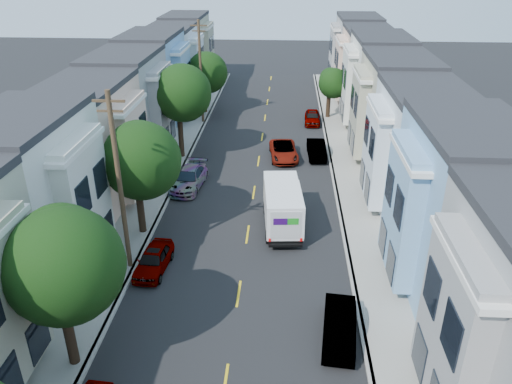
{
  "coord_description": "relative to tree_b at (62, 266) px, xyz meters",
  "views": [
    {
      "loc": [
        2.21,
        -20.87,
        16.18
      ],
      "look_at": [
        0.43,
        7.61,
        2.2
      ],
      "focal_mm": 35.0,
      "sensor_mm": 36.0,
      "label": 1
    }
  ],
  "objects": [
    {
      "name": "tree_d",
      "position": [
        -0.0,
        23.75,
        0.51
      ],
      "size": [
        4.7,
        4.7,
        7.97
      ],
      "color": "black",
      "rests_on": "ground"
    },
    {
      "name": "townhouse_row_left",
      "position": [
        -4.85,
        20.27,
        -5.09
      ],
      "size": [
        5.0,
        70.0,
        8.5
      ],
      "primitive_type": "cube",
      "color": "silver",
      "rests_on": "ground"
    },
    {
      "name": "tree_c",
      "position": [
        0.0,
        11.08,
        -0.17
      ],
      "size": [
        4.7,
        4.7,
        7.28
      ],
      "color": "black",
      "rests_on": "ground"
    },
    {
      "name": "townhouse_row_right",
      "position": [
        17.45,
        20.27,
        -5.09
      ],
      "size": [
        5.0,
        70.0,
        8.5
      ],
      "primitive_type": "cube",
      "color": "silver",
      "rests_on": "ground"
    },
    {
      "name": "sidewalk_right",
      "position": [
        13.65,
        20.27,
        -5.01
      ],
      "size": [
        2.6,
        70.0,
        0.15
      ],
      "primitive_type": "cube",
      "color": "gray",
      "rests_on": "ground"
    },
    {
      "name": "road_slab",
      "position": [
        6.3,
        20.27,
        -5.08
      ],
      "size": [
        12.0,
        70.0,
        0.02
      ],
      "primitive_type": "cube",
      "color": "black",
      "rests_on": "ground"
    },
    {
      "name": "centerline",
      "position": [
        6.3,
        20.27,
        -5.09
      ],
      "size": [
        0.12,
        70.0,
        0.01
      ],
      "primitive_type": "cube",
      "color": "gold",
      "rests_on": "ground"
    },
    {
      "name": "tree_far_r",
      "position": [
        13.2,
        35.66,
        -1.42
      ],
      "size": [
        3.1,
        3.1,
        5.26
      ],
      "color": "black",
      "rests_on": "ground"
    },
    {
      "name": "tree_e",
      "position": [
        -0.0,
        36.54,
        -0.69
      ],
      "size": [
        4.34,
        4.34,
        6.58
      ],
      "color": "black",
      "rests_on": "ground"
    },
    {
      "name": "lead_sedan",
      "position": [
        8.39,
        24.05,
        -4.42
      ],
      "size": [
        2.69,
        4.99,
        1.33
      ],
      "primitive_type": "imported",
      "rotation": [
        0.0,
        0.0,
        0.1
      ],
      "color": "black",
      "rests_on": "ground"
    },
    {
      "name": "parked_right_c",
      "position": [
        11.2,
        24.51,
        -4.41
      ],
      "size": [
        1.61,
        4.14,
        1.36
      ],
      "primitive_type": "imported",
      "rotation": [
        0.0,
        0.0,
        0.04
      ],
      "color": "black",
      "rests_on": "ground"
    },
    {
      "name": "parked_left_d",
      "position": [
        1.4,
        17.87,
        -4.36
      ],
      "size": [
        2.51,
        5.0,
        1.44
      ],
      "primitive_type": "imported",
      "rotation": [
        0.0,
        0.0,
        -0.1
      ],
      "color": "#350A06",
      "rests_on": "ground"
    },
    {
      "name": "curb_left",
      "position": [
        0.25,
        20.27,
        -5.01
      ],
      "size": [
        0.3,
        70.0,
        0.15
      ],
      "primitive_type": "cube",
      "color": "gray",
      "rests_on": "ground"
    },
    {
      "name": "utility_pole_far",
      "position": [
        0.0,
        33.27,
        0.07
      ],
      "size": [
        1.6,
        0.26,
        10.0
      ],
      "color": "#42301E",
      "rests_on": "ground"
    },
    {
      "name": "parked_right_d",
      "position": [
        11.2,
        33.68,
        -4.43
      ],
      "size": [
        1.67,
        4.11,
        1.32
      ],
      "primitive_type": "imported",
      "rotation": [
        0.0,
        0.0,
        -0.03
      ],
      "color": "black",
      "rests_on": "ground"
    },
    {
      "name": "tree_b",
      "position": [
        0.0,
        0.0,
        0.0
      ],
      "size": [
        4.7,
        4.7,
        7.46
      ],
      "color": "black",
      "rests_on": "ground"
    },
    {
      "name": "ground",
      "position": [
        6.3,
        5.27,
        -5.09
      ],
      "size": [
        160.0,
        160.0,
        0.0
      ],
      "primitive_type": "plane",
      "color": "black",
      "rests_on": "ground"
    },
    {
      "name": "parked_right_b",
      "position": [
        11.2,
        2.27,
        -4.41
      ],
      "size": [
        1.85,
        4.21,
        1.36
      ],
      "primitive_type": "imported",
      "rotation": [
        0.0,
        0.0,
        -0.1
      ],
      "color": "silver",
      "rests_on": "ground"
    },
    {
      "name": "utility_pole_near",
      "position": [
        0.0,
        7.27,
        0.07
      ],
      "size": [
        1.6,
        0.26,
        10.0
      ],
      "color": "#42301E",
      "rests_on": "ground"
    },
    {
      "name": "curb_right",
      "position": [
        12.35,
        20.27,
        -5.01
      ],
      "size": [
        0.3,
        70.0,
        0.15
      ],
      "primitive_type": "cube",
      "color": "gray",
      "rests_on": "ground"
    },
    {
      "name": "parked_left_c",
      "position": [
        1.4,
        7.16,
        -4.44
      ],
      "size": [
        1.81,
        4.09,
        1.3
      ],
      "primitive_type": "imported",
      "rotation": [
        0.0,
        0.0,
        -0.07
      ],
      "color": "#A1A7B2",
      "rests_on": "ground"
    },
    {
      "name": "sidewalk_left",
      "position": [
        -1.05,
        20.27,
        -5.01
      ],
      "size": [
        2.6,
        70.0,
        0.15
      ],
      "primitive_type": "cube",
      "color": "gray",
      "rests_on": "ground"
    },
    {
      "name": "fedex_truck",
      "position": [
        8.45,
        12.43,
        -3.52
      ],
      "size": [
        2.25,
        5.84,
        2.8
      ],
      "rotation": [
        0.0,
        0.0,
        0.08
      ],
      "color": "white",
      "rests_on": "ground"
    }
  ]
}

